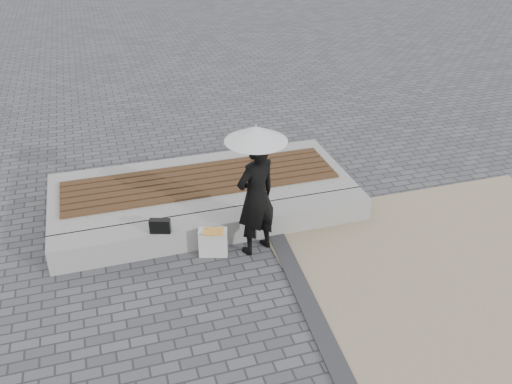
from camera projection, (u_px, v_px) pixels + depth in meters
ground at (247, 304)px, 7.38m from camera, size 80.00×80.00×0.00m
terrazzo_zone at (477, 281)px, 7.78m from camera, size 5.00×5.00×0.02m
edging_band at (314, 317)px, 7.15m from camera, size 0.61×5.20×0.04m
seating_ledge at (218, 228)px, 8.61m from camera, size 5.00×0.45×0.40m
timber_platform at (201, 191)px, 9.60m from camera, size 5.00×2.00×0.40m
timber_decking at (201, 180)px, 9.50m from camera, size 4.60×1.20×0.04m
woman at (256, 197)px, 8.00m from camera, size 0.79×0.66×1.84m
parasol at (256, 134)px, 7.51m from camera, size 0.87×0.87×1.11m
handbag at (160, 226)px, 8.09m from camera, size 0.32×0.20×0.22m
canvas_tote at (213, 242)px, 8.24m from camera, size 0.45×0.29×0.44m
magazine at (213, 231)px, 8.08m from camera, size 0.34×0.29×0.01m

